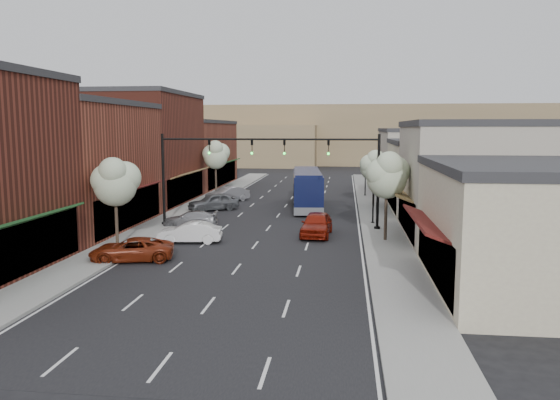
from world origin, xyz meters
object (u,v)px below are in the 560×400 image
(tree_left_near, at_px, (115,181))
(coach_bus, at_px, (307,188))
(tree_right_near, at_px, (388,174))
(tree_right_far, at_px, (375,165))
(parked_car_b, at_px, (190,232))
(parked_car_d, at_px, (213,202))
(parked_car_c, at_px, (190,219))
(signal_mast_left, at_px, (194,166))
(signal_mast_right, at_px, (345,167))
(tree_left_far, at_px, (216,154))
(parked_car_a, at_px, (132,250))
(parked_car_e, at_px, (228,194))
(lamp_post_far, at_px, (366,169))
(red_hatchback, at_px, (317,224))
(lamp_post_near, at_px, (373,186))

(tree_left_near, height_order, coach_bus, tree_left_near)
(tree_left_near, bearing_deg, coach_bus, 61.17)
(tree_right_near, xyz_separation_m, tree_right_far, (0.00, 16.00, -0.46))
(parked_car_b, bearing_deg, parked_car_d, -179.67)
(parked_car_c, bearing_deg, tree_left_near, -21.92)
(signal_mast_left, xyz_separation_m, parked_car_d, (-0.58, 8.17, -3.84))
(signal_mast_right, distance_m, tree_left_near, 16.05)
(tree_left_near, relative_size, parked_car_c, 1.39)
(signal_mast_left, distance_m, tree_left_far, 18.14)
(tree_right_near, height_order, parked_car_a, tree_right_near)
(tree_right_far, relative_size, tree_left_far, 0.89)
(signal_mast_left, height_order, parked_car_d, signal_mast_left)
(signal_mast_left, height_order, parked_car_e, signal_mast_left)
(coach_bus, bearing_deg, parked_car_e, 151.93)
(tree_left_far, bearing_deg, lamp_post_far, 7.30)
(tree_right_near, xyz_separation_m, parked_car_d, (-14.55, 12.22, -3.67))
(signal_mast_left, height_order, parked_car_a, signal_mast_left)
(parked_car_d, bearing_deg, signal_mast_right, 20.92)
(signal_mast_right, distance_m, parked_car_b, 12.16)
(coach_bus, xyz_separation_m, parked_car_b, (-6.45, -16.53, -1.16))
(tree_right_near, bearing_deg, tree_left_far, 127.04)
(tree_right_far, relative_size, parked_car_b, 1.32)
(lamp_post_far, xyz_separation_m, red_hatchback, (-4.08, -22.47, -2.18))
(lamp_post_near, bearing_deg, coach_bus, 124.45)
(parked_car_d, bearing_deg, red_hatchback, 8.57)
(tree_left_far, distance_m, parked_car_e, 5.73)
(tree_right_near, xyz_separation_m, parked_car_b, (-12.68, -1.69, -3.77))
(tree_left_far, xyz_separation_m, coach_bus, (10.37, -7.16, -2.77))
(parked_car_a, bearing_deg, tree_left_far, 170.35)
(parked_car_c, bearing_deg, tree_left_far, -178.53)
(tree_left_far, bearing_deg, red_hatchback, -59.60)
(parked_car_a, bearing_deg, signal_mast_left, 163.24)
(lamp_post_far, xyz_separation_m, parked_car_d, (-14.00, -11.83, -2.22))
(signal_mast_left, relative_size, red_hatchback, 1.70)
(tree_left_far, xyz_separation_m, parked_car_c, (2.31, -18.01, -4.01))
(coach_bus, bearing_deg, lamp_post_far, 52.72)
(parked_car_a, bearing_deg, parked_car_e, 166.28)
(signal_mast_left, xyz_separation_m, red_hatchback, (9.34, -2.47, -3.80))
(coach_bus, distance_m, parked_car_b, 17.79)
(signal_mast_left, bearing_deg, parked_car_a, -93.04)
(tree_right_near, height_order, tree_left_far, tree_left_far)
(signal_mast_right, height_order, parked_car_a, signal_mast_right)
(parked_car_a, distance_m, parked_car_d, 19.07)
(tree_right_near, distance_m, parked_car_c, 15.33)
(lamp_post_near, relative_size, parked_car_b, 1.08)
(tree_right_far, xyz_separation_m, tree_left_far, (-16.60, 6.00, 0.61))
(lamp_post_near, xyz_separation_m, parked_car_b, (-12.14, -8.25, -2.33))
(tree_left_near, bearing_deg, lamp_post_near, 33.33)
(lamp_post_near, xyz_separation_m, coach_bus, (-5.68, 8.28, -1.17))
(tree_left_near, bearing_deg, parked_car_d, 82.79)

